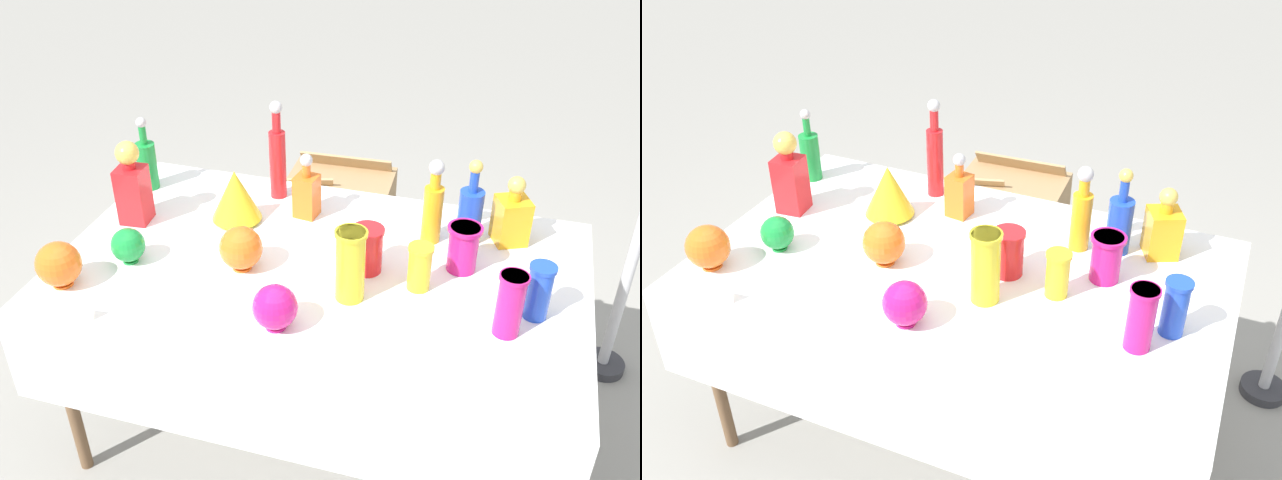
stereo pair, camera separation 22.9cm
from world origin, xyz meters
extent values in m
plane|color=gray|center=(0.00, 0.00, 0.00)|extent=(40.00, 40.00, 0.00)
cube|color=white|center=(0.00, 0.00, 0.74)|extent=(1.72, 1.04, 0.03)
cube|color=white|center=(0.00, -0.53, 0.59)|extent=(1.72, 0.01, 0.33)
cylinder|color=brown|center=(-0.76, -0.42, 0.36)|extent=(0.04, 0.04, 0.73)
cylinder|color=brown|center=(-0.76, 0.42, 0.36)|extent=(0.04, 0.04, 0.73)
cylinder|color=brown|center=(0.76, 0.42, 0.36)|extent=(0.04, 0.04, 0.73)
cylinder|color=red|center=(-0.28, 0.40, 0.89)|extent=(0.06, 0.06, 0.26)
cylinder|color=red|center=(-0.28, 0.40, 1.06)|extent=(0.03, 0.03, 0.08)
sphere|color=#B2B2B7|center=(-0.28, 0.40, 1.12)|extent=(0.05, 0.05, 0.05)
cylinder|color=orange|center=(0.32, 0.26, 0.86)|extent=(0.07, 0.07, 0.20)
cylinder|color=orange|center=(0.32, 0.26, 0.99)|extent=(0.04, 0.04, 0.06)
sphere|color=#B2B2B7|center=(0.32, 0.26, 1.04)|extent=(0.05, 0.05, 0.05)
cylinder|color=blue|center=(0.44, 0.29, 0.86)|extent=(0.08, 0.08, 0.19)
cylinder|color=blue|center=(0.44, 0.29, 0.99)|extent=(0.03, 0.03, 0.08)
sphere|color=gold|center=(0.44, 0.29, 1.05)|extent=(0.05, 0.05, 0.05)
cylinder|color=#198C38|center=(-0.79, 0.32, 0.85)|extent=(0.08, 0.08, 0.19)
cylinder|color=#198C38|center=(-0.79, 0.32, 0.98)|extent=(0.03, 0.03, 0.08)
sphere|color=#B2B2B7|center=(-0.79, 0.32, 1.03)|extent=(0.04, 0.04, 0.04)
cube|color=orange|center=(-0.14, 0.30, 0.84)|extent=(0.09, 0.09, 0.16)
cylinder|color=orange|center=(-0.14, 0.30, 0.94)|extent=(0.03, 0.03, 0.05)
sphere|color=#B2B2B7|center=(-0.14, 0.30, 0.98)|extent=(0.05, 0.05, 0.05)
cube|color=orange|center=(0.58, 0.33, 0.84)|extent=(0.14, 0.14, 0.16)
cylinder|color=orange|center=(0.58, 0.33, 0.94)|extent=(0.04, 0.04, 0.04)
sphere|color=gold|center=(0.58, 0.33, 0.98)|extent=(0.06, 0.06, 0.06)
cube|color=red|center=(-0.72, 0.08, 0.87)|extent=(0.11, 0.11, 0.21)
cylinder|color=red|center=(-0.72, 0.08, 0.99)|extent=(0.05, 0.05, 0.03)
sphere|color=gold|center=(-0.72, 0.08, 1.03)|extent=(0.08, 0.08, 0.08)
cylinder|color=red|center=(0.15, 0.02, 0.84)|extent=(0.10, 0.10, 0.16)
cylinder|color=red|center=(0.15, 0.02, 0.91)|extent=(0.11, 0.11, 0.01)
cylinder|color=#C61972|center=(0.45, 0.11, 0.84)|extent=(0.10, 0.10, 0.16)
cylinder|color=#C61972|center=(0.45, 0.11, 0.92)|extent=(0.11, 0.11, 0.01)
cylinder|color=blue|center=(0.69, -0.07, 0.85)|extent=(0.07, 0.07, 0.18)
cylinder|color=blue|center=(0.69, -0.07, 0.94)|extent=(0.08, 0.08, 0.01)
cylinder|color=yellow|center=(0.33, -0.03, 0.84)|extent=(0.07, 0.07, 0.15)
cylinder|color=yellow|center=(0.33, -0.03, 0.91)|extent=(0.08, 0.08, 0.01)
cylinder|color=#C61972|center=(0.61, -0.17, 0.86)|extent=(0.08, 0.08, 0.20)
cylinder|color=#C61972|center=(0.61, -0.17, 0.96)|extent=(0.09, 0.09, 0.01)
cylinder|color=yellow|center=(0.14, -0.14, 0.88)|extent=(0.09, 0.09, 0.24)
cylinder|color=yellow|center=(0.14, -0.14, 0.99)|extent=(0.10, 0.10, 0.01)
cylinder|color=yellow|center=(-0.37, 0.19, 0.77)|extent=(0.08, 0.08, 0.01)
cone|color=yellow|center=(-0.37, 0.19, 0.87)|extent=(0.18, 0.18, 0.19)
cylinder|color=#C61972|center=(-0.03, -0.34, 0.76)|extent=(0.06, 0.06, 0.01)
sphere|color=#C61972|center=(-0.03, -0.34, 0.83)|extent=(0.13, 0.13, 0.13)
cylinder|color=orange|center=(-0.24, -0.09, 0.76)|extent=(0.06, 0.06, 0.01)
sphere|color=orange|center=(-0.24, -0.09, 0.84)|extent=(0.14, 0.14, 0.14)
cylinder|color=#198C38|center=(-0.61, -0.16, 0.76)|extent=(0.05, 0.05, 0.01)
sphere|color=#198C38|center=(-0.61, -0.16, 0.82)|extent=(0.11, 0.11, 0.11)
cylinder|color=orange|center=(-0.75, -0.33, 0.76)|extent=(0.06, 0.06, 0.01)
sphere|color=orange|center=(-0.75, -0.33, 0.84)|extent=(0.14, 0.14, 0.14)
cube|color=white|center=(-0.59, -0.46, 0.78)|extent=(0.06, 0.02, 0.05)
cube|color=tan|center=(-0.28, 1.28, 0.19)|extent=(0.55, 0.40, 0.38)
cube|color=tan|center=(-0.28, 1.40, 0.42)|extent=(0.48, 0.09, 0.09)
cube|color=tan|center=(-0.50, 1.05, 0.18)|extent=(0.56, 0.44, 0.35)
cube|color=tan|center=(-0.50, 1.14, 0.39)|extent=(0.44, 0.19, 0.09)
cylinder|color=#333338|center=(1.05, 0.65, 0.02)|extent=(0.18, 0.18, 0.04)
camera|label=1|loc=(0.55, -1.84, 2.11)|focal=40.00mm
camera|label=2|loc=(0.76, -1.76, 2.11)|focal=40.00mm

